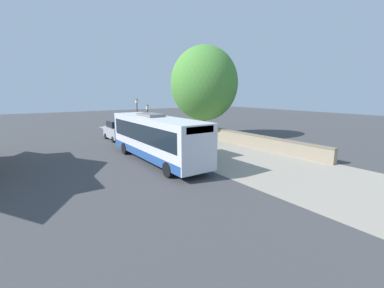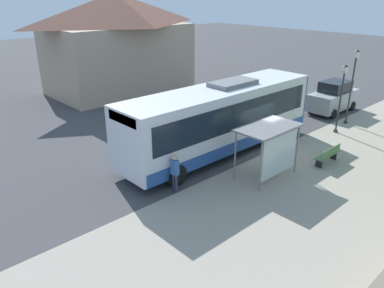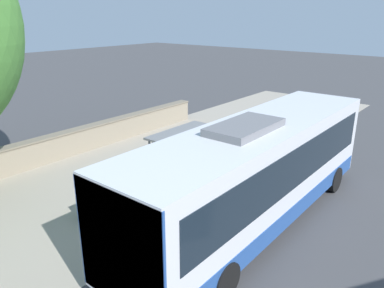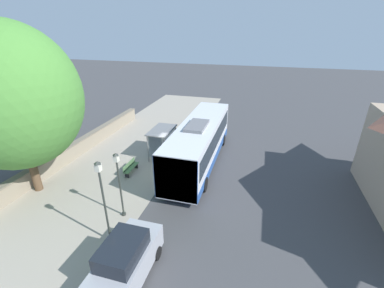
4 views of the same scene
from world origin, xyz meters
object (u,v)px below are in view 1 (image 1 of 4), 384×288
bus (156,137)px  pedestrian (208,157)px  bench (186,143)px  shade_tree (204,84)px  bus_shelter (196,133)px  street_lamp_far (148,120)px  parked_car_behind_bus (116,131)px  street_lamp_near (137,116)px

bus → pedestrian: size_ratio=6.78×
bus → pedestrian: 4.84m
bench → shade_tree: (-4.95, -3.66, 5.82)m
bus_shelter → bench: (-1.14, -3.28, -1.52)m
shade_tree → street_lamp_far: bearing=-6.6°
street_lamp_far → bench: bearing=113.0°
bus_shelter → shade_tree: (-6.08, -6.94, 4.30)m
bus → bench: 5.56m
bench → street_lamp_far: size_ratio=0.43×
pedestrian → shade_tree: 14.49m
street_lamp_far → shade_tree: size_ratio=0.38×
pedestrian → shade_tree: bearing=-125.9°
street_lamp_far → shade_tree: (-6.83, 0.79, 3.88)m
shade_tree → parked_car_behind_bus: (9.08, -4.48, -5.27)m
bus_shelter → street_lamp_near: size_ratio=0.64×
bus → shade_tree: 12.34m
street_lamp_near → street_lamp_far: street_lamp_near is taller
bus → pedestrian: bus is taller
bus → street_lamp_far: street_lamp_far is taller
street_lamp_near → shade_tree: shade_tree is taller
street_lamp_far → street_lamp_near: bearing=-80.0°
bench → parked_car_behind_bus: bearing=-63.1°
bus → street_lamp_near: (-2.37, -9.20, 0.85)m
bus_shelter → bench: 3.79m
street_lamp_near → parked_car_behind_bus: size_ratio=1.12×
bench → street_lamp_near: size_ratio=0.38×
street_lamp_near → shade_tree: 8.47m
bus_shelter → parked_car_behind_bus: bus_shelter is taller
parked_car_behind_bus → bench: bearing=116.9°
shade_tree → parked_car_behind_bus: 11.42m
parked_car_behind_bus → bus_shelter: bearing=104.7°
pedestrian → parked_car_behind_bus: parked_car_behind_bus is taller
bus_shelter → street_lamp_far: street_lamp_far is taller
parked_car_behind_bus → shade_tree: bearing=153.7°
pedestrian → street_lamp_far: 11.84m
pedestrian → street_lamp_near: (-0.73, -13.67, 1.74)m
bus → pedestrian: (-1.64, 4.47, -0.89)m
street_lamp_near → parked_car_behind_bus: (1.90, -1.73, -1.72)m
pedestrian → street_lamp_far: bearing=-95.2°
street_lamp_near → street_lamp_far: bearing=100.0°
street_lamp_near → bus_shelter: bearing=96.4°
pedestrian → street_lamp_near: street_lamp_near is taller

